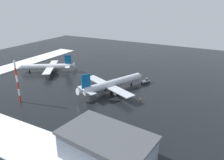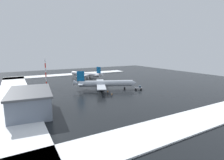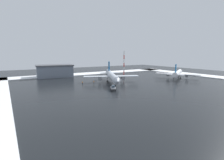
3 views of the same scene
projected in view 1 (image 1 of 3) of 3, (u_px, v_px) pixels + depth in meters
ground_plane at (98, 87)px, 110.91m from camera, size 240.00×240.00×0.00m
snow_bank_far at (15, 139)px, 69.70m from camera, size 152.00×16.00×0.44m
snow_bank_left at (10, 68)px, 140.67m from camera, size 14.00×116.00×0.44m
airplane_far_rear at (112, 84)px, 104.40m from camera, size 31.44×37.04×11.63m
airplane_foreground_jet at (47, 67)px, 131.99m from camera, size 30.65×26.28×10.22m
pushback_tug at (146, 81)px, 115.59m from camera, size 4.15×5.09×2.50m
ground_crew_mid_apron at (128, 96)px, 98.37m from camera, size 0.36×0.36×1.71m
ground_crew_near_tug at (141, 99)px, 94.76m from camera, size 0.36×0.36×1.71m
antenna_mast at (17, 82)px, 91.41m from camera, size 0.70×0.70×18.58m
cargo_hangar at (107, 148)px, 58.92m from camera, size 26.53×17.71×8.80m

